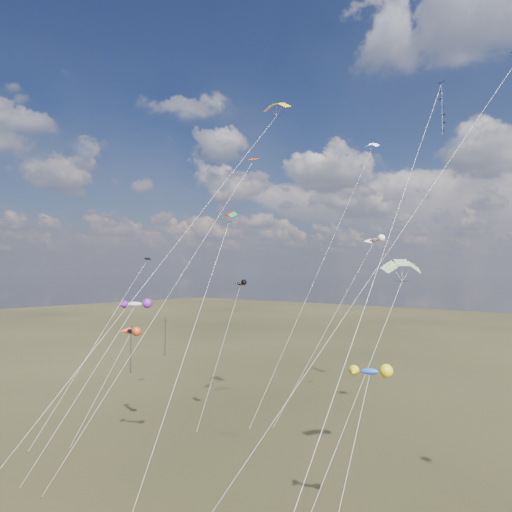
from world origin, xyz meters
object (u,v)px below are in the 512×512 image
Objects in this scene: utility_pole_far at (165,336)px; parafoil_yellow at (275,105)px; utility_pole_near at (131,349)px; novelty_black_orange at (130,331)px; diamond_black_high at (505,114)px.

parafoil_yellow is (47.74, -25.05, 30.07)m from utility_pole_far.
novelty_black_orange reaches higher than utility_pole_near.
utility_pole_near is 0.69× the size of novelty_black_orange.
diamond_black_high is at bearing -17.27° from utility_pole_far.
novelty_black_orange is at bearing -162.70° from diamond_black_high.
diamond_black_high is 1.00× the size of parafoil_yellow.
novelty_black_orange reaches higher than utility_pole_far.
diamond_black_high is at bearing 11.56° from parafoil_yellow.
diamond_black_high is 20.65m from parafoil_yellow.
utility_pole_far is 75.32m from diamond_black_high.
utility_pole_near is 31.51m from novelty_black_orange.
parafoil_yellow is at bearing -168.44° from diamond_black_high.
novelty_black_orange is (-14.61, -6.67, -23.18)m from parafoil_yellow.
utility_pole_near is 0.23× the size of parafoil_yellow.
utility_pole_far is 46.38m from novelty_black_orange.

